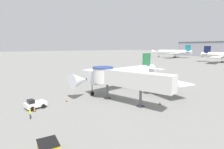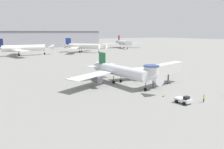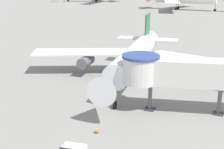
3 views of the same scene
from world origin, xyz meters
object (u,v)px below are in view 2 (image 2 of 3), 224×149
Objects in this scene: main_airplane at (121,72)px; traffic_cone_starboard_wing at (162,80)px; ground_crew_marshaller at (204,98)px; pushback_tug_white at (184,100)px; traffic_cone_near_nose at (163,95)px; traffic_cone_apron_front at (190,101)px; background_jet_navy_tail at (23,48)px; background_jet_red_tail at (123,43)px; background_jet_blue_tail at (83,46)px; jet_bridge at (162,69)px.

main_airplane is 50.84× the size of traffic_cone_starboard_wing.
ground_crew_marshaller is at bearing -110.95° from traffic_cone_starboard_wing.
traffic_cone_near_nose is (-0.18, 5.65, -0.42)m from pushback_tug_white.
traffic_cone_starboard_wing is at bearing -19.58° from main_airplane.
ground_crew_marshaller is (-7.61, -19.87, 0.68)m from traffic_cone_starboard_wing.
traffic_cone_apron_front is (1.66, -6.17, 0.04)m from traffic_cone_near_nose.
traffic_cone_apron_front is 0.02× the size of background_jet_navy_tail.
traffic_cone_apron_front is (1.47, -0.52, -0.38)m from pushback_tug_white.
traffic_cone_apron_front reaches higher than traffic_cone_near_nose.
traffic_cone_starboard_wing is 139.73m from background_jet_red_tail.
traffic_cone_near_nose is at bearing 105.01° from traffic_cone_apron_front.
pushback_tug_white is 5.47× the size of traffic_cone_near_nose.
main_airplane is 1.09× the size of background_jet_blue_tail.
main_airplane is 102.13m from background_jet_blue_tail.
pushback_tug_white is at bearing -129.29° from jet_bridge.
traffic_cone_near_nose is 0.02× the size of background_jet_red_tail.
traffic_cone_starboard_wing is 0.38× the size of ground_crew_marshaller.
main_airplane is at bearing 97.51° from traffic_cone_apron_front.
background_jet_navy_tail is 1.20× the size of background_jet_blue_tail.
background_jet_blue_tail is at bearing 79.16° from traffic_cone_starboard_wing.
jet_bridge is at bearing 86.44° from ground_crew_marshaller.
background_jet_red_tail is 1.29× the size of background_jet_blue_tail.
background_jet_blue_tail is (24.18, 104.68, -0.08)m from jet_bridge.
ground_crew_marshaller is at bearing -59.34° from traffic_cone_near_nose.
background_jet_blue_tail is at bearing 74.51° from traffic_cone_near_nose.
traffic_cone_apron_front reaches higher than traffic_cone_starboard_wing.
pushback_tug_white reaches higher than traffic_cone_starboard_wing.
background_jet_red_tail is at bearing 53.30° from pushback_tug_white.
ground_crew_marshaller is 160.76m from background_jet_red_tail.
background_jet_blue_tail is (41.77, 0.02, -0.19)m from background_jet_navy_tail.
main_airplane reaches higher than jet_bridge.
traffic_cone_near_nose is 0.37× the size of ground_crew_marshaller.
traffic_cone_near_nose is at bearing 85.35° from pushback_tug_white.
traffic_cone_apron_front is (-10.37, -18.58, 0.04)m from traffic_cone_starboard_wing.
traffic_cone_apron_front is at bearing -26.03° from pushback_tug_white.
jet_bridge is 0.42× the size of background_jet_red_tail.
background_jet_navy_tail is at bearing 139.72° from background_jet_blue_tail.
background_jet_red_tail reaches higher than background_jet_navy_tail.
background_jet_red_tail is (76.81, 141.16, 4.03)m from ground_crew_marshaller.
main_airplane is at bearing -148.85° from background_jet_blue_tail.
background_jet_navy_tail is (-10.73, 118.29, 4.00)m from pushback_tug_white.
ground_crew_marshaller is (5.67, -23.29, -2.61)m from main_airplane.
pushback_tug_white is at bearing -145.01° from background_jet_blue_tail.
ground_crew_marshaller is at bearing -142.88° from background_jet_blue_tail.
jet_bridge is at bearing 56.75° from pushback_tug_white.
traffic_cone_starboard_wing is (13.28, -3.43, -3.29)m from main_airplane.
traffic_cone_starboard_wing is at bearing -163.18° from background_jet_navy_tail.
background_jet_navy_tail is (-14.97, 120.10, 3.74)m from ground_crew_marshaller.
ground_crew_marshaller is 121.09m from background_jet_navy_tail.
background_jet_navy_tail is at bearing 95.35° from traffic_cone_near_nose.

